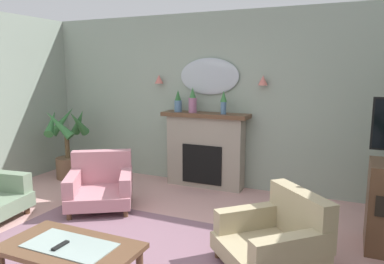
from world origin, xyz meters
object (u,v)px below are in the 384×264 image
(wall_sconce_right, at_px, (263,80))
(potted_plant_corner_palm, at_px, (67,144))
(tv_remote, at_px, (60,246))
(mantel_vase_right, at_px, (193,101))
(wall_sconce_left, at_px, (159,79))
(fireplace, at_px, (205,151))
(coffee_table, at_px, (70,252))
(mantel_vase_left, at_px, (224,101))
(armchair_beside_couch, at_px, (101,184))
(wall_mirror, at_px, (209,76))
(armchair_by_coffee_table, at_px, (277,237))
(mantel_vase_centre, at_px, (178,102))

(wall_sconce_right, relative_size, potted_plant_corner_palm, 0.12)
(wall_sconce_right, relative_size, tv_remote, 0.88)
(mantel_vase_right, distance_m, wall_sconce_left, 0.74)
(fireplace, height_order, coffee_table, fireplace)
(mantel_vase_left, height_order, potted_plant_corner_palm, mantel_vase_left)
(tv_remote, bearing_deg, coffee_table, 48.44)
(wall_sconce_right, bearing_deg, fireplace, -173.84)
(mantel_vase_right, xyz_separation_m, armchair_beside_couch, (-0.74, -1.34, -1.03))
(fireplace, distance_m, coffee_table, 3.09)
(fireplace, bearing_deg, mantel_vase_left, -5.39)
(mantel_vase_left, bearing_deg, wall_mirror, 150.46)
(mantel_vase_left, xyz_separation_m, armchair_by_coffee_table, (1.21, -1.94, -1.04))
(mantel_vase_left, distance_m, armchair_by_coffee_table, 2.51)
(wall_sconce_left, distance_m, wall_sconce_right, 1.70)
(coffee_table, distance_m, armchair_by_coffee_table, 1.80)
(wall_mirror, relative_size, wall_sconce_right, 6.86)
(mantel_vase_left, bearing_deg, tv_remote, -94.59)
(mantel_vase_centre, relative_size, armchair_by_coffee_table, 0.30)
(wall_mirror, relative_size, armchair_beside_couch, 0.86)
(mantel_vase_right, height_order, potted_plant_corner_palm, mantel_vase_right)
(mantel_vase_right, relative_size, coffee_table, 0.35)
(mantel_vase_right, bearing_deg, fireplace, 8.06)
(coffee_table, xyz_separation_m, armchair_beside_couch, (-1.04, 1.71, -0.08))
(wall_sconce_right, bearing_deg, armchair_by_coffee_table, -72.28)
(fireplace, distance_m, mantel_vase_centre, 0.87)
(mantel_vase_right, distance_m, tv_remote, 3.24)
(mantel_vase_left, xyz_separation_m, wall_sconce_left, (-1.15, 0.12, 0.31))
(fireplace, xyz_separation_m, coffee_table, (0.10, -3.08, -0.19))
(mantel_vase_centre, xyz_separation_m, coffee_table, (0.55, -3.05, -0.93))
(coffee_table, bearing_deg, wall_sconce_left, 106.60)
(armchair_beside_couch, bearing_deg, potted_plant_corner_palm, 147.65)
(mantel_vase_left, distance_m, wall_sconce_right, 0.64)
(wall_sconce_right, height_order, tv_remote, wall_sconce_right)
(fireplace, bearing_deg, potted_plant_corner_palm, -167.04)
(mantel_vase_centre, bearing_deg, potted_plant_corner_palm, -164.82)
(wall_mirror, bearing_deg, wall_sconce_right, -3.37)
(mantel_vase_right, relative_size, tv_remote, 2.41)
(mantel_vase_left, xyz_separation_m, coffee_table, (-0.20, -3.05, -0.96))
(mantel_vase_centre, height_order, armchair_beside_couch, mantel_vase_centre)
(mantel_vase_right, distance_m, armchair_by_coffee_table, 2.78)
(wall_sconce_left, bearing_deg, wall_sconce_right, 0.00)
(mantel_vase_right, xyz_separation_m, armchair_by_coffee_table, (1.71, -1.94, -1.03))
(mantel_vase_centre, relative_size, wall_sconce_left, 2.42)
(fireplace, bearing_deg, tv_remote, -89.07)
(mantel_vase_left, relative_size, wall_sconce_left, 2.45)
(tv_remote, relative_size, armchair_by_coffee_table, 0.14)
(fireplace, height_order, tv_remote, fireplace)
(tv_remote, bearing_deg, potted_plant_corner_palm, 131.76)
(wall_sconce_left, relative_size, potted_plant_corner_palm, 0.12)
(armchair_by_coffee_table, bearing_deg, potted_plant_corner_palm, 159.13)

